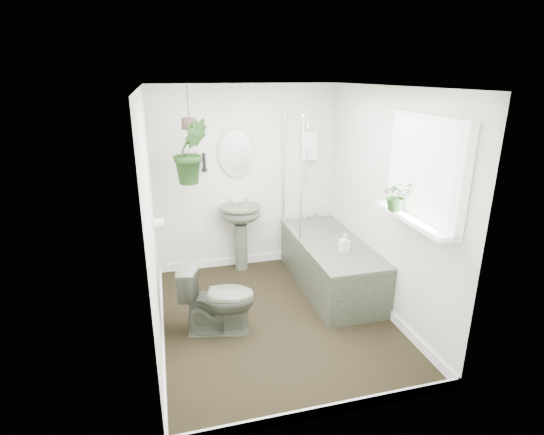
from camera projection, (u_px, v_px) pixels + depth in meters
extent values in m
cube|color=black|center=(276.00, 318.00, 4.42)|extent=(2.30, 2.80, 0.02)
cube|color=white|center=(276.00, 85.00, 3.67)|extent=(2.30, 2.80, 0.02)
cube|color=white|center=(246.00, 179.00, 5.33)|extent=(2.30, 0.02, 2.30)
cube|color=white|center=(333.00, 278.00, 2.75)|extent=(2.30, 0.02, 2.30)
cube|color=white|center=(150.00, 223.00, 3.76)|extent=(0.02, 2.80, 2.30)
cube|color=white|center=(385.00, 203.00, 4.32)|extent=(0.02, 2.80, 2.30)
cube|color=white|center=(276.00, 313.00, 4.40)|extent=(2.30, 2.80, 0.10)
cube|color=white|center=(309.00, 145.00, 5.33)|extent=(0.20, 0.10, 0.35)
ellipsoid|color=#C0B493|center=(237.00, 152.00, 5.15)|extent=(0.46, 0.03, 0.62)
cylinder|color=black|center=(204.00, 162.00, 5.08)|extent=(0.04, 0.04, 0.22)
cylinder|color=white|center=(159.00, 223.00, 4.50)|extent=(0.11, 0.11, 0.11)
cube|color=white|center=(425.00, 170.00, 3.51)|extent=(0.08, 1.00, 0.90)
cube|color=white|center=(413.00, 219.00, 3.62)|extent=(0.18, 1.00, 0.04)
cube|color=white|center=(421.00, 170.00, 3.49)|extent=(0.01, 0.86, 0.76)
imported|color=#4D5344|center=(218.00, 298.00, 4.08)|extent=(0.78, 0.55, 0.73)
imported|color=black|center=(397.00, 196.00, 3.75)|extent=(0.29, 0.27, 0.27)
imported|color=black|center=(191.00, 151.00, 4.60)|extent=(0.43, 0.37, 0.71)
imported|color=black|center=(344.00, 243.00, 4.54)|extent=(0.11, 0.11, 0.21)
cylinder|color=#3D2D26|center=(189.00, 124.00, 4.50)|extent=(0.16, 0.16, 0.12)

